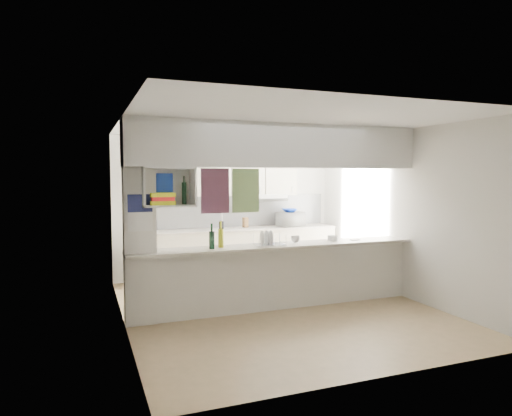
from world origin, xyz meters
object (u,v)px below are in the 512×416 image
microwave (291,219)px  bowl (289,211)px  wine_bottles (217,238)px  dish_rack (269,239)px

microwave → bowl: size_ratio=1.79×
microwave → wine_bottles: size_ratio=1.38×
microwave → bowl: bowl is taller
microwave → wine_bottles: bearing=30.4°
bowl → dish_rack: bowl is taller
bowl → dish_rack: 2.44m
dish_rack → wine_bottles: (-0.76, -0.00, 0.04)m
microwave → bowl: 0.17m
dish_rack → wine_bottles: wine_bottles is taller
dish_rack → microwave: bearing=62.3°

